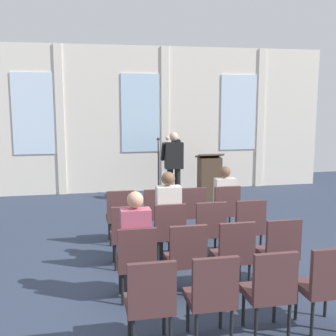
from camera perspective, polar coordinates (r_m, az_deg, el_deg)
The scene contains 24 objects.
ground_plane at distance 6.01m, azimuth 4.37°, elevation -14.70°, with size 15.48×15.48×0.00m, color #2D384C.
rear_partition at distance 11.35m, azimuth -3.59°, elevation 6.50°, with size 10.16×0.14×3.81m.
speaker at distance 10.02m, azimuth 0.75°, elevation 0.80°, with size 0.50×0.69×1.69m.
mic_stand at distance 10.17m, azimuth -1.30°, elevation -2.77°, with size 0.28×0.28×1.55m.
lectern at distance 10.45m, azimuth 5.56°, elevation -1.27°, with size 0.60×0.48×1.16m.
chair_r0_c0 at distance 7.27m, azimuth -6.37°, elevation -6.02°, with size 0.46×0.44×0.94m.
chair_r0_c1 at distance 7.35m, azimuth -1.55°, elevation -5.81°, with size 0.46×0.44×0.94m.
chair_r0_c2 at distance 7.47m, azimuth 3.14°, elevation -5.56°, with size 0.46×0.44×0.94m.
chair_r0_c3 at distance 7.65m, azimuth 7.64°, elevation -5.29°, with size 0.46×0.44×0.94m.
audience_r0_c3 at distance 7.68m, azimuth 7.46°, elevation -3.88°, with size 0.36×0.39×1.27m.
chair_r1_c0 at distance 6.25m, azimuth -5.50°, elevation -8.52°, with size 0.46×0.44×0.94m.
chair_r1_c1 at distance 6.34m, azimuth 0.12°, elevation -8.23°, with size 0.46×0.44×0.94m.
audience_r1_c1 at distance 6.35m, azimuth -0.02°, elevation -6.02°, with size 0.36×0.39×1.39m.
chair_r1_c2 at distance 6.49m, azimuth 5.52°, elevation -7.87°, with size 0.46×0.44×0.94m.
chair_r1_c3 at distance 6.69m, azimuth 10.63°, elevation -7.47°, with size 0.46×0.44×0.94m.
chair_r2_c0 at distance 5.25m, azimuth -4.26°, elevation -11.99°, with size 0.46×0.44×0.94m.
audience_r2_c0 at distance 5.26m, azimuth -4.40°, elevation -9.51°, with size 0.36×0.39×1.35m.
chair_r2_c1 at distance 5.36m, azimuth 2.44°, elevation -11.54°, with size 0.46×0.44×0.94m.
chair_r2_c2 at distance 5.53m, azimuth 8.78°, elevation -10.97°, with size 0.46×0.44×0.94m.
chair_r2_c3 at distance 5.76m, azimuth 14.64°, elevation -10.33°, with size 0.46×0.44×0.94m.
chair_r3_c0 at distance 4.28m, azimuth -2.39°, elevation -17.03°, with size 0.46×0.44×0.94m.
chair_r3_c1 at distance 4.41m, azimuth 5.88°, elevation -16.26°, with size 0.46×0.44×0.94m.
chair_r3_c2 at distance 4.62m, azimuth 13.48°, elevation -15.27°, with size 0.46×0.44×0.94m.
chair_r3_c3 at distance 4.90m, azimuth 20.25°, elevation -14.15°, with size 0.46×0.44×0.94m.
Camera 1 is at (-1.52, -5.29, 2.42)m, focal length 45.57 mm.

